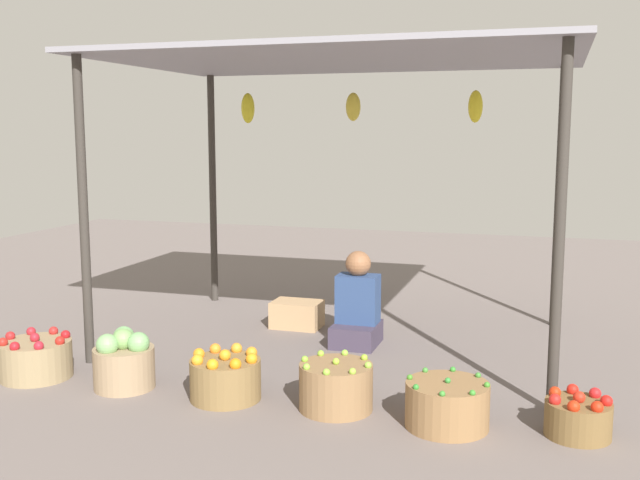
# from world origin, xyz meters

# --- Properties ---
(ground_plane) EXTENTS (14.00, 14.00, 0.00)m
(ground_plane) POSITION_xyz_m (0.00, 0.00, 0.00)
(ground_plane) COLOR slate
(market_stall_structure) EXTENTS (3.68, 2.51, 2.34)m
(market_stall_structure) POSITION_xyz_m (0.00, 0.01, 2.19)
(market_stall_structure) COLOR #38332D
(market_stall_structure) RESTS_ON ground
(vendor_person) EXTENTS (0.36, 0.44, 0.78)m
(vendor_person) POSITION_xyz_m (0.14, -0.02, 0.30)
(vendor_person) COLOR #3F3649
(vendor_person) RESTS_ON ground
(basket_red_apples) EXTENTS (0.50, 0.50, 0.33)m
(basket_red_apples) POSITION_xyz_m (-1.85, -1.53, 0.14)
(basket_red_apples) COLOR #957F5A
(basket_red_apples) RESTS_ON ground
(basket_cabbages) EXTENTS (0.42, 0.42, 0.42)m
(basket_cabbages) POSITION_xyz_m (-1.12, -1.53, 0.18)
(basket_cabbages) COLOR #9B805F
(basket_cabbages) RESTS_ON ground
(basket_oranges) EXTENTS (0.47, 0.47, 0.34)m
(basket_oranges) POSITION_xyz_m (-0.37, -1.52, 0.14)
(basket_oranges) COLOR olive
(basket_oranges) RESTS_ON ground
(basket_limes) EXTENTS (0.47, 0.47, 0.34)m
(basket_limes) POSITION_xyz_m (0.38, -1.49, 0.15)
(basket_limes) COLOR olive
(basket_limes) RESTS_ON ground
(basket_green_chilies) EXTENTS (0.50, 0.50, 0.31)m
(basket_green_chilies) POSITION_xyz_m (1.09, -1.56, 0.14)
(basket_green_chilies) COLOR olive
(basket_green_chilies) RESTS_ON ground
(basket_red_tomatoes) EXTENTS (0.38, 0.38, 0.27)m
(basket_red_tomatoes) POSITION_xyz_m (1.84, -1.47, 0.11)
(basket_red_tomatoes) COLOR brown
(basket_red_tomatoes) RESTS_ON ground
(wooden_crate_near_vendor) EXTENTS (0.43, 0.31, 0.24)m
(wooden_crate_near_vendor) POSITION_xyz_m (-0.51, 0.34, 0.12)
(wooden_crate_near_vendor) COLOR tan
(wooden_crate_near_vendor) RESTS_ON ground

